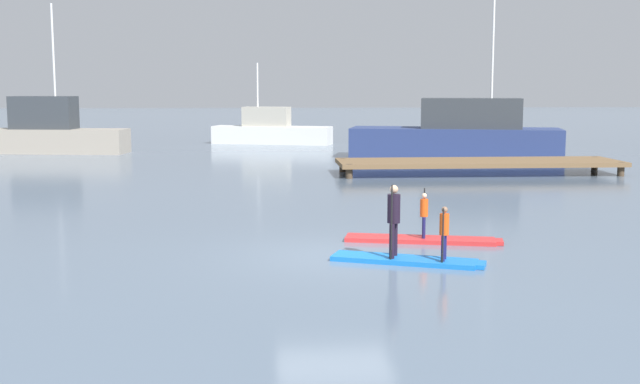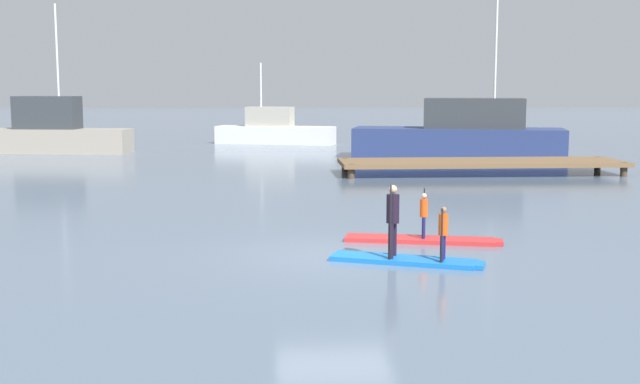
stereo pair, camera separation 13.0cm
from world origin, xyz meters
name	(u,v)px [view 2 (the right image)]	position (x,y,z in m)	size (l,w,h in m)	color
ground_plane	(334,257)	(0.00, 0.00, 0.00)	(240.00, 240.00, 0.00)	slate
paddleboard_near	(423,240)	(2.23, 1.48, 0.05)	(3.71, 1.48, 0.10)	red
paddler_child_solo	(424,213)	(2.24, 1.49, 0.69)	(0.22, 0.37, 1.15)	#19194C
paddleboard_far	(406,260)	(1.45, -0.68, 0.05)	(3.17, 1.76, 0.10)	blue
paddler_adult	(393,216)	(1.17, -0.58, 0.96)	(0.35, 0.46, 1.54)	black
paddler_child_front	(443,231)	(2.15, -0.96, 0.72)	(0.25, 0.37, 1.11)	#19194C
fishing_boat_white_large	(462,135)	(8.43, 22.76, 1.17)	(10.89, 5.37, 9.99)	navy
fishing_boat_green_midground	(274,131)	(-0.99, 33.56, 0.86)	(7.74, 3.79, 5.11)	silver
motor_boat_small_navy	(45,133)	(-13.60, 27.64, 1.08)	(9.65, 3.42, 8.05)	#9E9384
floating_dock	(481,163)	(7.48, 15.67, 0.47)	(11.75, 3.16, 0.57)	brown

